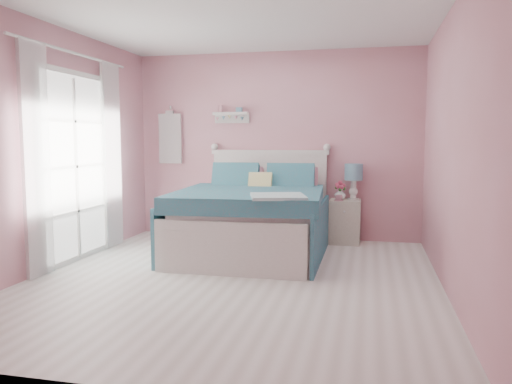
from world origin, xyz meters
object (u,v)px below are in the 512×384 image
at_px(teacup, 339,198).
at_px(vase, 340,194).
at_px(bed, 253,220).
at_px(table_lamp, 354,175).
at_px(nightstand, 345,221).

bearing_deg(teacup, vase, 86.08).
distance_m(bed, table_lamp, 1.57).
xyz_separation_m(vase, teacup, (-0.01, -0.13, -0.04)).
bearing_deg(bed, teacup, 32.91).
bearing_deg(bed, table_lamp, 34.05).
height_order(bed, nightstand, bed).
bearing_deg(nightstand, teacup, -124.95).
bearing_deg(nightstand, vase, 168.97).
xyz_separation_m(bed, teacup, (0.99, 0.74, 0.21)).
relative_size(bed, vase, 14.24).
relative_size(table_lamp, teacup, 4.90).
bearing_deg(table_lamp, bed, -142.04).
bearing_deg(vase, teacup, -93.92).
bearing_deg(vase, table_lamp, 14.79).
relative_size(nightstand, teacup, 5.97).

